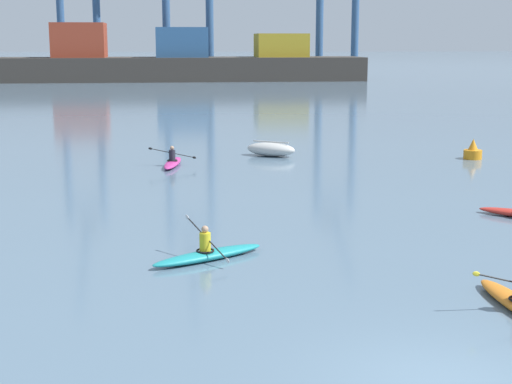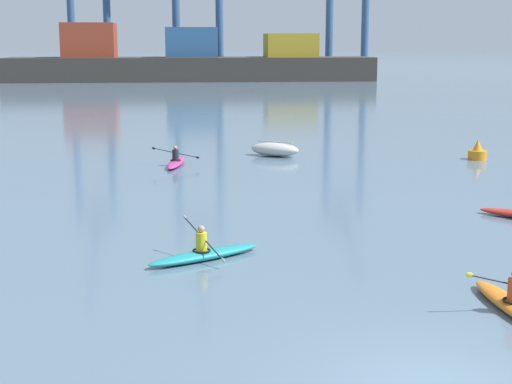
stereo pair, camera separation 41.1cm
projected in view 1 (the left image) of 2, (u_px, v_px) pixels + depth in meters
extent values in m
cube|color=#38332D|center=(182.00, 69.00, 111.43)|extent=(52.87, 9.34, 3.40)
cube|color=#993823|center=(79.00, 40.00, 109.01)|extent=(7.40, 6.54, 4.85)
cube|color=#2D5684|center=(182.00, 42.00, 110.69)|extent=(7.40, 6.54, 4.24)
cube|color=#B29323|center=(281.00, 45.00, 112.38)|extent=(7.40, 6.54, 3.38)
cylinder|color=#335684|center=(320.00, 3.00, 121.51)|extent=(1.20, 1.20, 23.39)
cylinder|color=#335684|center=(356.00, 3.00, 122.16)|extent=(1.20, 1.20, 23.39)
ellipsoid|color=beige|center=(271.00, 149.00, 38.80)|extent=(2.79, 2.31, 0.70)
cube|color=beige|center=(271.00, 142.00, 38.72)|extent=(1.69, 1.08, 0.06)
cylinder|color=orange|center=(473.00, 154.00, 37.90)|extent=(0.90, 0.90, 0.45)
cone|color=orange|center=(473.00, 144.00, 37.81)|extent=(0.50, 0.49, 0.55)
ellipsoid|color=teal|center=(208.00, 255.00, 20.46)|extent=(3.24, 2.22, 0.26)
torus|color=black|center=(205.00, 251.00, 20.37)|extent=(0.67, 0.67, 0.05)
cylinder|color=gold|center=(205.00, 242.00, 20.32)|extent=(0.30, 0.30, 0.50)
sphere|color=tan|center=(205.00, 229.00, 20.26)|extent=(0.19, 0.19, 0.19)
cylinder|color=black|center=(207.00, 238.00, 20.33)|extent=(1.01, 1.72, 0.81)
ellipsoid|color=silver|center=(187.00, 217.00, 21.03)|extent=(0.14, 0.20, 0.17)
ellipsoid|color=silver|center=(227.00, 260.00, 19.64)|extent=(0.14, 0.20, 0.17)
ellipsoid|color=yellow|center=(476.00, 274.00, 16.32)|extent=(0.20, 0.05, 0.15)
ellipsoid|color=#C13384|center=(173.00, 163.00, 35.85)|extent=(1.14, 3.45, 0.26)
torus|color=black|center=(172.00, 160.00, 35.72)|extent=(0.56, 0.56, 0.05)
cylinder|color=#23232D|center=(172.00, 155.00, 35.67)|extent=(0.30, 0.30, 0.50)
sphere|color=tan|center=(172.00, 148.00, 35.61)|extent=(0.19, 0.19, 0.19)
cylinder|color=black|center=(172.00, 153.00, 35.70)|extent=(2.04, 0.37, 0.44)
ellipsoid|color=black|center=(150.00, 149.00, 35.71)|extent=(0.20, 0.07, 0.14)
ellipsoid|color=black|center=(194.00, 158.00, 35.69)|extent=(0.20, 0.07, 0.14)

